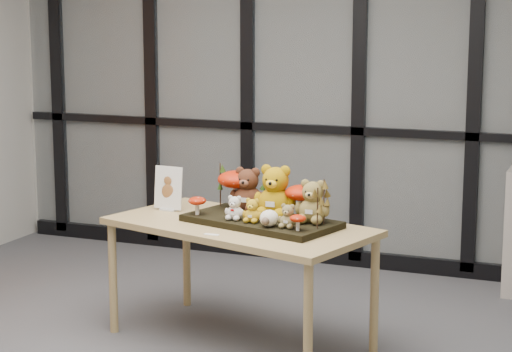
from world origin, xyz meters
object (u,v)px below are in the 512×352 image
at_px(bear_small_yellow, 253,209).
at_px(bear_white_bow, 235,206).
at_px(mushroom_back_right, 302,200).
at_px(mushroom_front_left, 197,205).
at_px(display_table, 239,235).
at_px(bear_brown_medium, 248,187).
at_px(bear_beige_small, 288,215).
at_px(mushroom_back_left, 237,188).
at_px(diorama_tray, 261,221).
at_px(sign_holder, 168,190).
at_px(bear_pooh_yellow, 276,189).
at_px(mushroom_front_right, 298,222).
at_px(bear_tan_back, 313,199).
at_px(plush_cream_hedgehog, 269,217).

relative_size(bear_small_yellow, bear_white_bow, 0.99).
distance_m(mushroom_back_right, mushroom_front_left, 0.62).
height_order(display_table, mushroom_front_left, mushroom_front_left).
height_order(bear_brown_medium, bear_beige_small, bear_brown_medium).
xyz_separation_m(mushroom_back_left, mushroom_front_left, (-0.15, -0.25, -0.07)).
bearing_deg(display_table, diorama_tray, 26.57).
bearing_deg(diorama_tray, bear_white_bow, -129.10).
distance_m(diorama_tray, sign_holder, 0.70).
xyz_separation_m(bear_pooh_yellow, sign_holder, (-0.74, 0.09, -0.08)).
relative_size(display_table, bear_pooh_yellow, 5.00).
bearing_deg(bear_beige_small, mushroom_front_right, -17.17).
height_order(bear_tan_back, bear_small_yellow, bear_tan_back).
xyz_separation_m(plush_cream_hedgehog, mushroom_back_left, (-0.35, 0.37, 0.08)).
xyz_separation_m(bear_brown_medium, bear_beige_small, (0.37, -0.33, -0.07)).
relative_size(display_table, plush_cream_hedgehog, 16.26).
bearing_deg(mushroom_front_left, display_table, 6.10).
height_order(display_table, bear_white_bow, bear_white_bow).
distance_m(bear_small_yellow, mushroom_back_left, 0.39).
distance_m(plush_cream_hedgehog, mushroom_front_right, 0.19).
bearing_deg(bear_beige_small, bear_small_yellow, -177.37).
bearing_deg(sign_holder, plush_cream_hedgehog, -17.37).
height_order(display_table, bear_tan_back, bear_tan_back).
bearing_deg(sign_holder, mushroom_back_right, 0.06).
height_order(plush_cream_hedgehog, mushroom_front_left, mushroom_front_left).
distance_m(mushroom_back_left, mushroom_front_left, 0.29).
distance_m(bear_brown_medium, bear_white_bow, 0.26).
bearing_deg(sign_holder, bear_tan_back, -2.85).
distance_m(bear_small_yellow, bear_beige_small, 0.24).
height_order(diorama_tray, bear_small_yellow, bear_small_yellow).
relative_size(bear_white_bow, mushroom_back_left, 0.60).
relative_size(diorama_tray, sign_holder, 3.21).
xyz_separation_m(mushroom_back_right, mushroom_front_left, (-0.60, -0.12, -0.05)).
height_order(bear_small_yellow, bear_white_bow, bear_white_bow).
bearing_deg(bear_tan_back, bear_small_yellow, -142.64).
xyz_separation_m(display_table, diorama_tray, (0.13, 0.02, 0.09)).
bearing_deg(bear_white_bow, bear_brown_medium, 110.64).
bearing_deg(bear_white_bow, bear_pooh_yellow, 53.52).
xyz_separation_m(mushroom_back_left, mushroom_back_right, (0.46, -0.12, -0.02)).
distance_m(bear_white_bow, plush_cream_hedgehog, 0.26).
bearing_deg(mushroom_front_right, mushroom_back_left, 142.58).
xyz_separation_m(diorama_tray, bear_white_bow, (-0.13, -0.09, 0.10)).
bearing_deg(mushroom_back_left, bear_brown_medium, -22.19).
bearing_deg(bear_tan_back, mushroom_front_right, -76.61).
xyz_separation_m(plush_cream_hedgehog, mushroom_back_right, (0.10, 0.25, 0.06)).
distance_m(bear_beige_small, mushroom_back_left, 0.59).
relative_size(plush_cream_hedgehog, sign_holder, 0.38).
bearing_deg(mushroom_back_right, mushroom_back_left, 164.89).
xyz_separation_m(display_table, bear_pooh_yellow, (0.19, 0.08, 0.27)).
bearing_deg(plush_cream_hedgehog, bear_beige_small, 21.74).
distance_m(diorama_tray, mushroom_front_right, 0.38).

